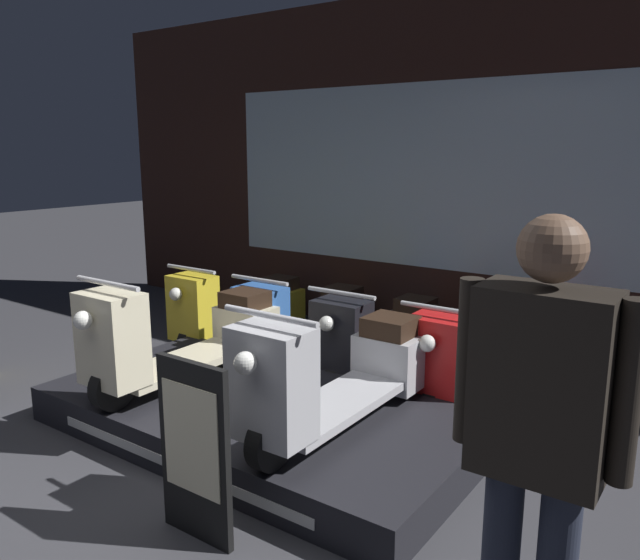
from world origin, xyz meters
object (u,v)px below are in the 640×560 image
scooter_backrow_0 (238,309)px  price_sign_board (194,451)px  scooter_display_right (336,376)px  person_right_browsing (538,425)px  scooter_backrow_1 (303,322)px  scooter_display_left (184,337)px  scooter_backrow_3 (471,356)px  scooter_backrow_2 (380,338)px

scooter_backrow_0 → price_sign_board: 3.07m
price_sign_board → scooter_backrow_0: bearing=129.0°
scooter_display_right → person_right_browsing: (1.36, -0.87, 0.40)m
scooter_backrow_1 → scooter_backrow_0: bearing=180.0°
scooter_backrow_1 → price_sign_board: price_sign_board is taller
scooter_display_left → scooter_backrow_1: (-0.05, 1.42, -0.23)m
scooter_display_left → scooter_backrow_0: 1.66m
scooter_display_left → scooter_backrow_0: scooter_display_left is taller
scooter_backrow_3 → person_right_browsing: (1.12, -2.29, 0.64)m
scooter_backrow_0 → price_sign_board: bearing=-51.0°
scooter_backrow_0 → person_right_browsing: (3.44, -2.29, 0.64)m
scooter_backrow_0 → price_sign_board: (1.93, -2.38, 0.13)m
scooter_backrow_0 → scooter_display_right: bearing=-34.4°
scooter_display_left → scooter_backrow_2: bearing=63.0°
scooter_display_right → price_sign_board: (-0.15, -0.96, -0.10)m
scooter_display_left → scooter_backrow_2: scooter_display_left is taller
scooter_backrow_3 → person_right_browsing: bearing=-64.0°
scooter_display_right → scooter_backrow_0: scooter_display_right is taller
scooter_backrow_2 → person_right_browsing: size_ratio=0.99×
scooter_display_right → scooter_backrow_2: 1.54m
scooter_backrow_2 → price_sign_board: 2.42m
scooter_backrow_1 → person_right_browsing: bearing=-40.7°
scooter_display_right → price_sign_board: bearing=-98.7°
scooter_backrow_1 → person_right_browsing: (2.67, -2.29, 0.64)m
scooter_backrow_1 → scooter_backrow_2: bearing=0.0°
scooter_backrow_1 → person_right_browsing: 3.57m
scooter_backrow_0 → price_sign_board: price_sign_board is taller
scooter_backrow_2 → price_sign_board: price_sign_board is taller
scooter_backrow_2 → scooter_backrow_3: 0.77m
scooter_display_left → scooter_display_right: bearing=0.0°
scooter_backrow_1 → scooter_backrow_3: 1.55m
scooter_backrow_3 → price_sign_board: (-0.39, -2.38, 0.13)m
scooter_backrow_2 → person_right_browsing: (1.89, -2.29, 0.64)m
scooter_backrow_1 → scooter_backrow_3: bearing=0.0°
price_sign_board → person_right_browsing: bearing=3.3°
scooter_display_left → price_sign_board: (1.11, -0.96, -0.10)m
scooter_display_left → scooter_backrow_2: 1.61m
price_sign_board → scooter_display_left: bearing=139.2°
scooter_display_left → person_right_browsing: 2.79m
price_sign_board → scooter_backrow_1: bearing=115.9°
scooter_display_left → price_sign_board: 1.47m
scooter_display_left → price_sign_board: bearing=-40.8°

